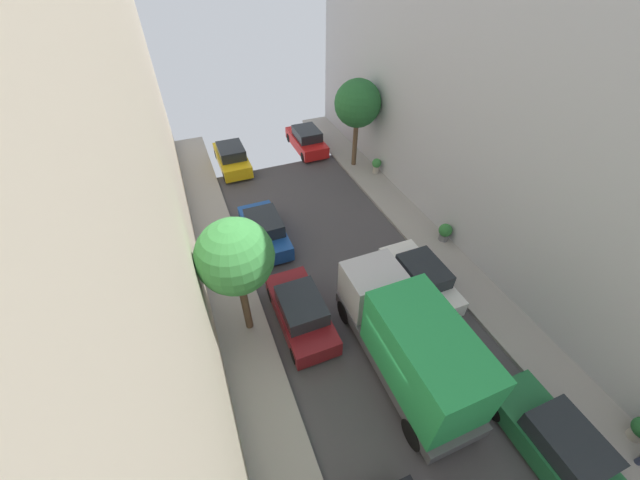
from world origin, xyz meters
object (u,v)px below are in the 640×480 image
at_px(parked_car_left_2, 301,311).
at_px(street_tree_2, 235,257).
at_px(parked_car_left_4, 232,158).
at_px(parked_car_right_3, 420,278).
at_px(street_tree_1, 358,104).
at_px(parked_car_left_3, 264,230).
at_px(parked_car_right_4, 307,140).
at_px(potted_plant_3, 376,165).
at_px(parked_car_right_2, 558,445).
at_px(delivery_truck, 409,341).
at_px(potted_plant_4, 445,232).

xyz_separation_m(parked_car_left_2, street_tree_2, (-2.01, 0.53, 3.25)).
height_order(parked_car_left_4, parked_car_right_3, same).
bearing_deg(street_tree_2, parked_car_right_3, -5.77).
distance_m(parked_car_left_4, street_tree_1, 8.69).
distance_m(parked_car_left_3, street_tree_2, 6.22).
relative_size(parked_car_right_4, potted_plant_3, 4.33).
distance_m(parked_car_right_3, parked_car_right_4, 14.16).
distance_m(parked_car_left_3, street_tree_1, 9.69).
relative_size(parked_car_right_2, parked_car_right_3, 1.00).
relative_size(delivery_truck, street_tree_2, 1.28).
xyz_separation_m(parked_car_right_2, street_tree_2, (-7.41, 7.97, 3.25)).
distance_m(parked_car_left_3, potted_plant_3, 9.07).
relative_size(parked_car_left_2, parked_car_left_3, 1.00).
height_order(street_tree_1, potted_plant_3, street_tree_1).
relative_size(parked_car_left_4, parked_car_right_2, 1.00).
bearing_deg(parked_car_right_4, street_tree_2, -118.91).
xyz_separation_m(street_tree_1, potted_plant_4, (0.89, -8.56, -3.50)).
bearing_deg(potted_plant_4, parked_car_right_3, -143.03).
distance_m(parked_car_right_2, parked_car_right_4, 21.38).
relative_size(parked_car_left_4, delivery_truck, 0.64).
bearing_deg(parked_car_left_2, parked_car_right_2, -54.04).
bearing_deg(parked_car_left_4, street_tree_1, -20.58).
xyz_separation_m(parked_car_right_3, street_tree_2, (-7.41, 0.75, 3.25)).
bearing_deg(parked_car_right_4, street_tree_1, -58.47).
height_order(parked_car_right_3, potted_plant_4, parked_car_right_3).
bearing_deg(parked_car_left_4, potted_plant_4, -53.68).
bearing_deg(street_tree_1, parked_car_right_4, 121.53).
xyz_separation_m(parked_car_left_3, street_tree_1, (7.47, 5.13, 3.45)).
height_order(parked_car_right_4, street_tree_1, street_tree_1).
height_order(parked_car_left_3, parked_car_right_2, same).
relative_size(delivery_truck, potted_plant_4, 7.04).
bearing_deg(parked_car_right_3, street_tree_1, 79.14).
relative_size(parked_car_right_3, street_tree_2, 0.81).
height_order(parked_car_left_3, street_tree_1, street_tree_1).
height_order(parked_car_right_4, potted_plant_3, parked_car_right_4).
height_order(parked_car_right_2, street_tree_2, street_tree_2).
bearing_deg(street_tree_2, parked_car_left_4, 81.12).
distance_m(potted_plant_3, potted_plant_4, 7.06).
xyz_separation_m(parked_car_left_2, parked_car_left_4, (0.00, 13.37, 0.00)).
xyz_separation_m(parked_car_left_4, street_tree_2, (-2.01, -12.84, 3.25)).
bearing_deg(delivery_truck, parked_car_right_2, -56.96).
distance_m(parked_car_right_2, street_tree_2, 11.35).
xyz_separation_m(parked_car_left_4, delivery_truck, (2.70, -16.66, 1.07)).
bearing_deg(delivery_truck, parked_car_left_2, 129.36).
xyz_separation_m(parked_car_right_4, potted_plant_4, (2.96, -11.93, -0.05)).
xyz_separation_m(parked_car_left_3, parked_car_left_4, (0.00, 7.94, 0.00)).
height_order(parked_car_left_4, potted_plant_3, parked_car_left_4).
relative_size(street_tree_1, potted_plant_4, 5.81).
bearing_deg(parked_car_right_2, potted_plant_4, 72.62).
xyz_separation_m(parked_car_left_3, potted_plant_3, (8.31, 3.63, -0.01)).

